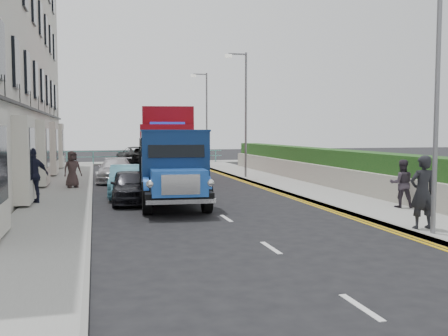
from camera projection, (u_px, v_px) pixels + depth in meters
The scene contains 21 objects.
ground at pixel (245, 231), 13.35m from camera, with size 120.00×120.00×0.00m, color black.
pavement_west at pixel (63, 194), 20.73m from camera, with size 2.40×38.00×0.12m, color gray.
pavement_east at pixel (297, 187), 23.37m from camera, with size 2.60×38.00×0.12m, color gray.
promenade at pixel (143, 163), 41.34m from camera, with size 30.00×2.50×0.12m, color gray.
sea_plane at pixel (123, 150), 71.27m from camera, with size 120.00×120.00×0.00m, color #4E616A.
garden_east at pixel (335, 169), 23.78m from camera, with size 1.45×28.00×1.75m.
seafront_railing at pixel (144, 157), 40.53m from camera, with size 13.00×0.08×1.11m.
lamp_near at pixel (433, 77), 12.18m from camera, with size 1.23×0.18×7.00m.
lamp_mid at pixel (244, 107), 27.62m from camera, with size 1.23×0.18×7.00m.
lamp_far at pixel (205, 114), 37.28m from camera, with size 1.23×0.18×7.00m.
bedford_lorry at pixel (174, 173), 17.01m from camera, with size 2.61×5.80×2.68m.
red_lorry at pixel (169, 142), 26.96m from camera, with size 3.75×7.82×3.93m.
parked_car_front at pixel (131, 186), 18.61m from camera, with size 1.48×3.67×1.25m, color black.
parked_car_mid at pixel (127, 181), 20.48m from camera, with size 1.36×3.91×1.29m, color teal.
parked_car_rear at pixel (115, 170), 26.35m from camera, with size 1.75×4.30×1.25m, color #BBBABF.
seafront_car_left at pixel (136, 156), 39.18m from camera, with size 2.46×5.34×1.49m, color black.
seafront_car_right at pixel (156, 156), 39.17m from camera, with size 1.79×4.46×1.52m, color #ACADB1.
pedestrian_east_near at pixel (422, 192), 13.02m from camera, with size 0.70×0.46×1.93m, color black.
pedestrian_east_far at pixel (402, 183), 16.69m from camera, with size 0.78×0.61×1.61m, color #362E38.
pedestrian_west_near at pixel (33, 175), 17.66m from camera, with size 1.16×0.48×1.98m, color #1C1E33.
pedestrian_west_far at pixel (72, 169), 22.57m from camera, with size 0.81×0.53×1.66m, color #3A2A2A.
Camera 1 is at (-3.87, -12.63, 2.67)m, focal length 40.00 mm.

